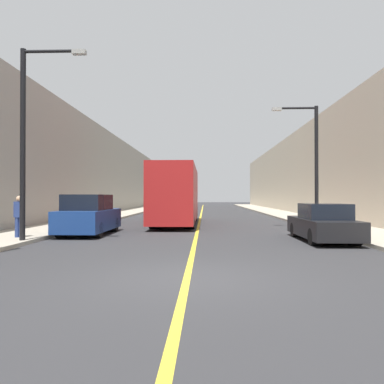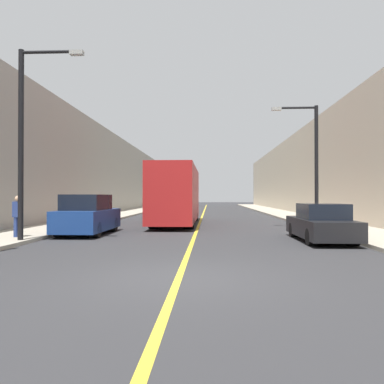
{
  "view_description": "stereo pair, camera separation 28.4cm",
  "coord_description": "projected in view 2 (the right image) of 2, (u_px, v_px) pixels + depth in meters",
  "views": [
    {
      "loc": [
        0.39,
        -8.1,
        1.77
      ],
      "look_at": [
        -0.39,
        14.23,
        2.02
      ],
      "focal_mm": 35.0,
      "sensor_mm": 36.0,
      "label": 1
    },
    {
      "loc": [
        0.68,
        -8.09,
        1.77
      ],
      "look_at": [
        -0.39,
        14.23,
        2.02
      ],
      "focal_mm": 35.0,
      "sensor_mm": 36.0,
      "label": 2
    }
  ],
  "objects": [
    {
      "name": "sidewalk_left",
      "position": [
        129.0,
        213.0,
        38.43
      ],
      "size": [
        3.19,
        72.0,
        0.14
      ],
      "primitive_type": "cube",
      "color": "#A89E8C",
      "rests_on": "ground"
    },
    {
      "name": "street_lamp_right",
      "position": [
        312.0,
        157.0,
        19.96
      ],
      "size": [
        2.46,
        0.24,
        6.47
      ],
      "color": "black",
      "rests_on": "sidewalk_right"
    },
    {
      "name": "car_right_near",
      "position": [
        321.0,
        224.0,
        14.63
      ],
      "size": [
        1.79,
        4.51,
        1.48
      ],
      "color": "black",
      "rests_on": "ground"
    },
    {
      "name": "road_center_line",
      "position": [
        203.0,
        213.0,
        38.06
      ],
      "size": [
        0.16,
        72.0,
        0.01
      ],
      "primitive_type": "cube",
      "color": "gold",
      "rests_on": "ground"
    },
    {
      "name": "building_row_right",
      "position": [
        315.0,
        173.0,
        37.56
      ],
      "size": [
        4.0,
        72.0,
        8.16
      ],
      "primitive_type": "cube",
      "color": "beige",
      "rests_on": "ground"
    },
    {
      "name": "parked_suv_left",
      "position": [
        88.0,
        216.0,
        17.27
      ],
      "size": [
        1.91,
        4.59,
        1.84
      ],
      "color": "navy",
      "rests_on": "ground"
    },
    {
      "name": "building_row_left",
      "position": [
        94.0,
        173.0,
        38.64
      ],
      "size": [
        4.0,
        72.0,
        8.3
      ],
      "primitive_type": "cube",
      "color": "gray",
      "rests_on": "ground"
    },
    {
      "name": "bus",
      "position": [
        177.0,
        194.0,
        23.42
      ],
      "size": [
        2.44,
        10.34,
        3.54
      ],
      "color": "#AD1E1E",
      "rests_on": "ground"
    },
    {
      "name": "pedestrian",
      "position": [
        18.0,
        216.0,
        14.88
      ],
      "size": [
        0.36,
        0.23,
        1.64
      ],
      "color": "navy",
      "rests_on": "sidewalk_left"
    },
    {
      "name": "street_lamp_left",
      "position": [
        27.0,
        131.0,
        13.93
      ],
      "size": [
        2.46,
        0.24,
        7.1
      ],
      "color": "black",
      "rests_on": "sidewalk_left"
    },
    {
      "name": "sidewalk_right",
      "position": [
        279.0,
        213.0,
        37.69
      ],
      "size": [
        3.19,
        72.0,
        0.14
      ],
      "primitive_type": "cube",
      "color": "#A89E8C",
      "rests_on": "ground"
    },
    {
      "name": "ground_plane",
      "position": [
        179.0,
        278.0,
        8.09
      ],
      "size": [
        200.0,
        200.0,
        0.0
      ],
      "primitive_type": "plane",
      "color": "#2D2D30"
    }
  ]
}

